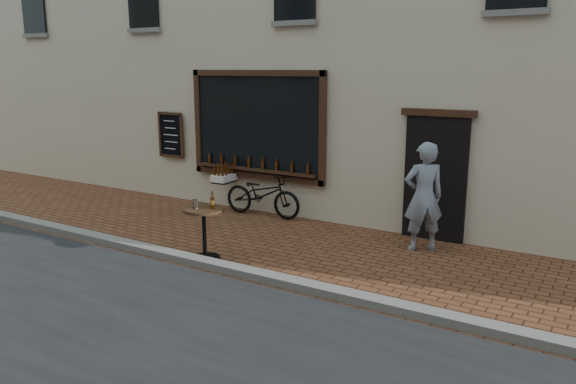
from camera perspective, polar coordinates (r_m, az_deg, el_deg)
The scene contains 5 objects.
ground at distance 8.34m, azimuth -5.88°, elevation -8.74°, with size 90.00×90.00×0.00m, color brown.
kerb at distance 8.46m, azimuth -5.06°, elevation -7.95°, with size 90.00×0.25×0.12m, color slate.
cargo_bicycle at distance 11.60m, azimuth -2.75°, elevation -0.16°, with size 2.04×0.69×0.98m.
bistro_table at distance 9.02m, azimuth -8.51°, elevation -3.13°, with size 0.65×0.65×1.12m.
pedestrian at distance 9.58m, azimuth 13.61°, elevation -0.47°, with size 0.67×0.44×1.84m, color gray.
Camera 1 is at (4.78, -6.13, 3.01)m, focal length 35.00 mm.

